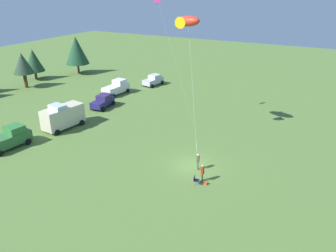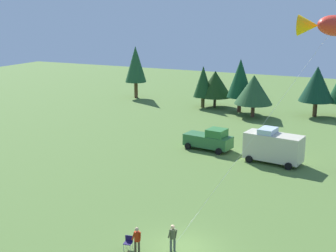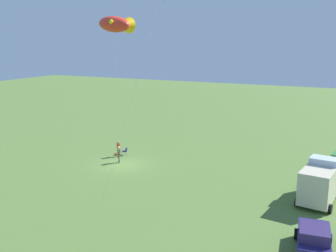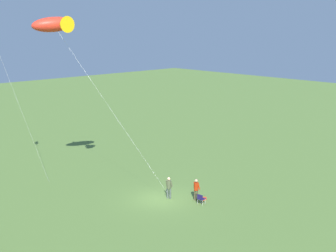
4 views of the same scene
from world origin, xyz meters
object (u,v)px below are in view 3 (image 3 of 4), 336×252
at_px(person_spectator, 118,147).
at_px(car_navy_hatch, 314,240).
at_px(folding_chair, 125,151).
at_px(backpack_on_grass, 116,154).
at_px(van_camper_beige, 321,181).
at_px(kite_large_fish, 117,24).
at_px(person_kite_flyer, 119,153).
at_px(kite_diamond_rainbow, 160,2).

xyz_separation_m(person_spectator, car_navy_hatch, (11.90, 21.10, -0.07)).
distance_m(folding_chair, backpack_on_grass, 1.05).
xyz_separation_m(backpack_on_grass, van_camper_beige, (3.65, 21.23, 1.53)).
bearing_deg(kite_large_fish, car_navy_hatch, 79.72).
xyz_separation_m(person_kite_flyer, van_camper_beige, (1.51, 19.46, 0.62)).
relative_size(backpack_on_grass, kite_diamond_rainbow, 0.02).
relative_size(folding_chair, backpack_on_grass, 2.56).
bearing_deg(car_navy_hatch, kite_diamond_rainbow, -98.74).
xyz_separation_m(person_spectator, van_camper_beige, (3.29, 20.69, 0.62)).
bearing_deg(kite_diamond_rainbow, van_camper_beige, 130.03).
relative_size(car_navy_hatch, kite_large_fish, 0.31).
relative_size(person_kite_flyer, kite_large_fish, 0.12).
height_order(person_kite_flyer, kite_diamond_rainbow, kite_diamond_rainbow).
distance_m(person_kite_flyer, kite_diamond_rainbow, 19.32).
xyz_separation_m(person_spectator, kite_large_fish, (9.20, 6.20, 12.40)).
bearing_deg(kite_large_fish, van_camper_beige, 112.18).
distance_m(car_navy_hatch, kite_diamond_rainbow, 17.05).
bearing_deg(person_kite_flyer, car_navy_hatch, 124.44).
bearing_deg(folding_chair, person_kite_flyer, 98.31).
xyz_separation_m(backpack_on_grass, kite_large_fish, (9.56, 6.74, 13.31)).
xyz_separation_m(van_camper_beige, car_navy_hatch, (8.61, 0.42, -0.69)).
height_order(van_camper_beige, kite_diamond_rainbow, kite_diamond_rainbow).
distance_m(person_spectator, backpack_on_grass, 1.12).
distance_m(van_camper_beige, car_navy_hatch, 8.65).
distance_m(backpack_on_grass, kite_diamond_rainbow, 21.96).
relative_size(kite_large_fish, kite_diamond_rainbow, 0.89).
bearing_deg(person_kite_flyer, kite_diamond_rainbow, 106.43).
height_order(backpack_on_grass, car_navy_hatch, car_navy_hatch).
relative_size(person_kite_flyer, car_navy_hatch, 0.40).
relative_size(person_spectator, van_camper_beige, 0.31).
xyz_separation_m(folding_chair, van_camper_beige, (4.09, 20.35, 1.16)).
height_order(backpack_on_grass, kite_diamond_rainbow, kite_diamond_rainbow).
height_order(van_camper_beige, car_navy_hatch, van_camper_beige).
xyz_separation_m(backpack_on_grass, kite_diamond_rainbow, (11.84, 11.47, 14.51)).
bearing_deg(kite_large_fish, person_spectator, -146.03).
xyz_separation_m(folding_chair, kite_large_fish, (10.00, 5.86, 12.93)).
relative_size(folding_chair, kite_large_fish, 0.06).
xyz_separation_m(folding_chair, car_navy_hatch, (12.70, 20.77, 0.46)).
bearing_deg(kite_diamond_rainbow, car_navy_hatch, 87.66).
distance_m(person_kite_flyer, person_spectator, 2.16).
distance_m(backpack_on_grass, car_navy_hatch, 24.89).
distance_m(folding_chair, van_camper_beige, 20.79).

